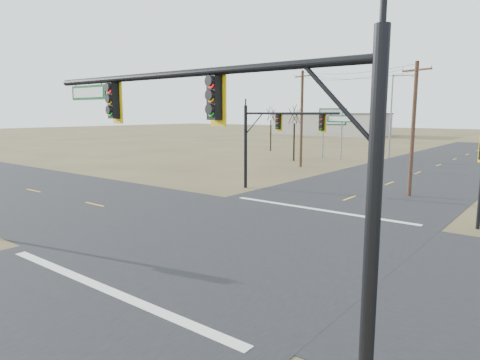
# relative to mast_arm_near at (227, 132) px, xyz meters

# --- Properties ---
(ground) EXTENTS (320.00, 320.00, 0.00)m
(ground) POSITION_rel_mast_arm_near_xyz_m (-5.32, 7.50, -5.38)
(ground) COLOR brown
(ground) RESTS_ON ground
(road_ew) EXTENTS (160.00, 14.00, 0.02)m
(road_ew) POSITION_rel_mast_arm_near_xyz_m (-5.32, 7.50, -5.37)
(road_ew) COLOR black
(road_ew) RESTS_ON ground
(road_ns) EXTENTS (14.00, 160.00, 0.02)m
(road_ns) POSITION_rel_mast_arm_near_xyz_m (-5.32, 7.50, -5.37)
(road_ns) COLOR black
(road_ns) RESTS_ON ground
(stop_bar_near) EXTENTS (12.00, 0.40, 0.01)m
(stop_bar_near) POSITION_rel_mast_arm_near_xyz_m (-5.32, 0.00, -5.35)
(stop_bar_near) COLOR silver
(stop_bar_near) RESTS_ON road_ns
(stop_bar_far) EXTENTS (12.00, 0.40, 0.01)m
(stop_bar_far) POSITION_rel_mast_arm_near_xyz_m (-5.32, 15.00, -5.35)
(stop_bar_far) COLOR silver
(stop_bar_far) RESTS_ON road_ns
(mast_arm_near) EXTENTS (10.72, 0.48, 7.40)m
(mast_arm_near) POSITION_rel_mast_arm_near_xyz_m (0.00, 0.00, 0.00)
(mast_arm_near) COLOR black
(mast_arm_near) RESTS_ON ground
(mast_arm_far) EXTENTS (8.83, 0.41, 6.39)m
(mast_arm_far) POSITION_rel_mast_arm_near_xyz_m (-10.41, 18.51, -0.74)
(mast_arm_far) COLOR black
(mast_arm_far) RESTS_ON ground
(utility_pole_near) EXTENTS (2.18, 0.89, 9.30)m
(utility_pole_near) POSITION_rel_mast_arm_near_xyz_m (-2.37, 22.91, -0.54)
(utility_pole_near) COLOR #4E3121
(utility_pole_near) RESTS_ON ground
(utility_pole_far) EXTENTS (2.37, 1.05, 10.26)m
(utility_pole_far) POSITION_rel_mast_arm_near_xyz_m (-16.86, 32.72, -0.07)
(utility_pole_far) COLOR #4E3121
(utility_pole_far) RESTS_ON ground
(highway_sign) EXTENTS (3.13, 1.51, 6.41)m
(highway_sign) POSITION_rel_mast_arm_near_xyz_m (-17.83, 42.20, -0.88)
(highway_sign) COLOR slate
(highway_sign) RESTS_ON ground
(streetlight_c) EXTENTS (2.96, 0.39, 10.60)m
(streetlight_c) POSITION_rel_mast_arm_near_xyz_m (-11.96, 47.03, 0.57)
(streetlight_c) COLOR slate
(streetlight_c) RESTS_ON ground
(bare_tree_a) EXTENTS (3.41, 3.41, 7.19)m
(bare_tree_a) POSITION_rel_mast_arm_near_xyz_m (-20.50, 37.31, 0.31)
(bare_tree_a) COLOR black
(bare_tree_a) RESTS_ON ground
(bare_tree_b) EXTENTS (3.66, 3.66, 7.23)m
(bare_tree_b) POSITION_rel_mast_arm_near_xyz_m (-30.50, 47.03, 0.40)
(bare_tree_b) COLOR black
(bare_tree_b) RESTS_ON ground
(warehouse_left) EXTENTS (28.00, 14.00, 5.50)m
(warehouse_left) POSITION_rel_mast_arm_near_xyz_m (-45.32, 97.50, -2.63)
(warehouse_left) COLOR #A7A094
(warehouse_left) RESTS_ON ground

